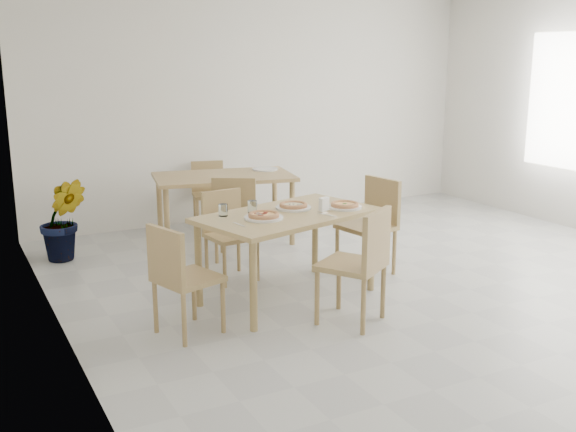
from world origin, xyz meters
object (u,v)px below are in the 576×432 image
chair_east (373,219)px  second_table (224,182)px  chair_back_s (236,212)px  chair_south (362,258)px  chair_north (227,228)px  plate_margherita (345,207)px  plate_pepperoni (264,218)px  main_table (288,223)px  plate_mushroom (293,208)px  tumbler_b (252,207)px  chair_west (179,273)px  chair_back_n (209,189)px  pizza_pepperoni (264,215)px  pizza_mushroom (293,205)px  potted_plant (63,220)px  pizza_margherita (345,205)px  plate_empty (265,169)px  napkin_holder (324,205)px  tumbler_a (223,210)px

chair_east → second_table: (-0.83, 1.67, 0.14)m
chair_back_s → chair_south: bearing=126.3°
chair_north → plate_margherita: bearing=-53.9°
chair_north → chair_back_s: 0.52m
plate_pepperoni → main_table: bearing=19.0°
second_table → chair_south: bearing=-78.5°
plate_mushroom → tumbler_b: (-0.38, 0.03, 0.04)m
chair_west → plate_mushroom: bearing=-86.1°
plate_pepperoni → chair_back_s: size_ratio=0.36×
chair_north → chair_west: (-0.84, -1.10, 0.02)m
chair_back_n → pizza_pepperoni: bearing=-88.0°
main_table → pizza_mushroom: size_ratio=6.27×
chair_south → potted_plant: chair_south is taller
pizza_margherita → plate_empty: pizza_margherita is taller
chair_south → tumbler_b: chair_south is taller
potted_plant → pizza_mushroom: bearing=-49.9°
chair_east → pizza_pepperoni: chair_east is taller
plate_empty → second_table: bearing=-170.2°
napkin_holder → chair_north: bearing=98.0°
plate_mushroom → pizza_pepperoni: (-0.39, -0.21, 0.02)m
chair_east → plate_empty: 1.81m
plate_margherita → tumbler_a: size_ratio=2.99×
plate_margherita → pizza_mushroom: 0.44m
chair_east → chair_back_n: size_ratio=1.15×
second_table → chair_back_s: (-0.18, -0.74, -0.16)m
plate_pepperoni → potted_plant: (-1.22, 2.12, -0.34)m
plate_pepperoni → chair_west: bearing=-162.9°
pizza_pepperoni → second_table: size_ratio=0.19×
plate_mushroom → tumbler_a: 0.64m
napkin_holder → plate_empty: napkin_holder is taller
plate_margherita → tumbler_b: tumbler_b is taller
pizza_pepperoni → tumbler_b: size_ratio=2.94×
plate_mushroom → plate_empty: (0.66, 1.91, 0.00)m
chair_east → pizza_mushroom: bearing=-90.4°
chair_west → plate_pepperoni: (0.81, 0.25, 0.27)m
pizza_pepperoni → tumbler_b: tumbler_b is taller
plate_margherita → main_table: bearing=172.5°
napkin_holder → second_table: bearing=68.5°
chair_east → chair_back_n: bearing=-172.3°
pizza_pepperoni → chair_back_n: pizza_pepperoni is taller
main_table → chair_back_s: (0.04, 1.20, -0.16)m
plate_mushroom → pizza_pepperoni: 0.44m
pizza_pepperoni → plate_pepperoni: bearing=0.0°
plate_pepperoni → pizza_mushroom: size_ratio=1.19×
pizza_margherita → chair_back_s: bearing=110.7°
tumbler_a → chair_back_s: size_ratio=0.11×
napkin_holder → second_table: size_ratio=0.08×
plate_margherita → second_table: plate_margherita is taller
chair_north → chair_back_n: 1.99m
chair_south → second_table: size_ratio=0.56×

